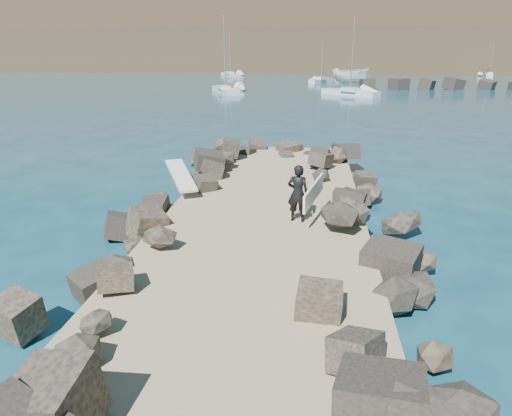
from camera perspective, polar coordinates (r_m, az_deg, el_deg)
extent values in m
plane|color=#0F384C|center=(13.16, 0.53, -4.73)|extent=(800.00, 800.00, 0.00)
cube|color=#8C7759|center=(11.24, -0.62, -7.47)|extent=(6.00, 26.00, 0.60)
cube|color=black|center=(12.27, -13.90, -4.63)|extent=(2.60, 22.00, 1.00)
cube|color=black|center=(11.62, 14.11, -6.05)|extent=(2.60, 22.00, 1.00)
cube|color=#2D4919|center=(172.48, 10.65, 22.59)|extent=(360.00, 140.00, 32.00)
cube|color=beige|center=(16.28, -9.37, 3.68)|extent=(1.72, 2.49, 0.08)
imported|color=white|center=(77.86, 11.68, 15.93)|extent=(6.69, 5.05, 2.44)
imported|color=black|center=(13.12, 5.25, 1.84)|extent=(0.66, 0.49, 1.68)
cube|color=silver|center=(13.10, 7.23, 1.95)|extent=(0.58, 2.04, 0.66)
cube|color=silver|center=(57.20, 11.67, 13.84)|extent=(6.73, 6.16, 0.80)
cylinder|color=gray|center=(56.97, 11.98, 18.31)|extent=(0.12, 0.12, 8.24)
cube|color=silver|center=(56.57, 11.75, 14.29)|extent=(2.37, 2.28, 0.44)
cube|color=silver|center=(77.89, 8.13, 15.41)|extent=(4.06, 5.22, 0.80)
cylinder|color=gray|center=(77.74, 8.25, 17.88)|extent=(0.12, 0.12, 6.03)
cube|color=silver|center=(77.32, 8.15, 15.75)|extent=(1.58, 1.76, 0.44)
cube|color=silver|center=(103.46, 27.06, 14.51)|extent=(2.54, 5.52, 0.80)
cylinder|color=gray|center=(103.35, 27.35, 16.32)|extent=(0.12, 0.12, 5.93)
cube|color=silver|center=(102.84, 27.22, 14.75)|extent=(1.22, 1.68, 0.44)
cube|color=silver|center=(94.69, -3.24, 16.23)|extent=(4.96, 7.28, 0.80)
cylinder|color=gray|center=(94.55, -3.29, 18.91)|extent=(0.12, 0.12, 8.14)
cube|color=silver|center=(93.89, -3.33, 16.51)|extent=(2.03, 2.39, 0.44)
cube|color=silver|center=(59.64, -3.86, 14.40)|extent=(4.83, 7.77, 0.80)
cylinder|color=gray|center=(59.42, -3.96, 18.84)|extent=(0.12, 0.12, 8.55)
cube|color=silver|center=(58.77, -4.02, 14.81)|extent=(2.05, 2.50, 0.44)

